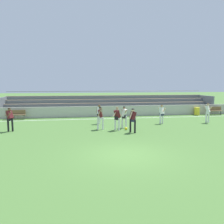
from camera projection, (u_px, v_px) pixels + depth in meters
name	position (u px, v px, depth m)	size (l,w,h in m)	color
ground_plane	(126.00, 155.00, 10.89)	(160.00, 160.00, 0.00)	#477033
field_line_sideline	(100.00, 119.00, 22.21)	(44.00, 0.12, 0.01)	white
sideline_wall	(98.00, 111.00, 23.67)	(48.00, 0.16, 1.10)	#BCB7AD
bleacher_stand	(111.00, 104.00, 26.50)	(23.84, 3.57, 2.53)	#897051
bench_far_right	(16.00, 114.00, 21.79)	(1.80, 0.40, 0.90)	brown
bench_near_bin	(214.00, 110.00, 25.07)	(1.80, 0.40, 0.90)	brown
trash_bin	(197.00, 111.00, 24.92)	(0.57, 0.57, 0.85)	yellow
player_dark_challenging	(117.00, 116.00, 16.62)	(0.77, 0.51, 1.70)	white
player_white_overlapping	(124.00, 115.00, 17.53)	(0.52, 0.67, 1.68)	white
player_white_wide_left	(99.00, 112.00, 19.28)	(0.54, 0.45, 1.65)	white
player_white_on_ball	(208.00, 111.00, 19.85)	(0.54, 0.66, 1.70)	white
player_dark_pressing_high	(10.00, 117.00, 16.21)	(0.53, 0.65, 1.71)	black
player_dark_wide_right	(100.00, 116.00, 16.93)	(0.48, 0.49, 1.71)	white
player_white_deep_cover	(162.00, 113.00, 19.40)	(0.50, 0.68, 1.62)	white
player_dark_trailing_run	(133.00, 118.00, 15.78)	(0.62, 0.49, 1.70)	black
soccer_ball	(126.00, 128.00, 16.82)	(0.22, 0.22, 0.22)	yellow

